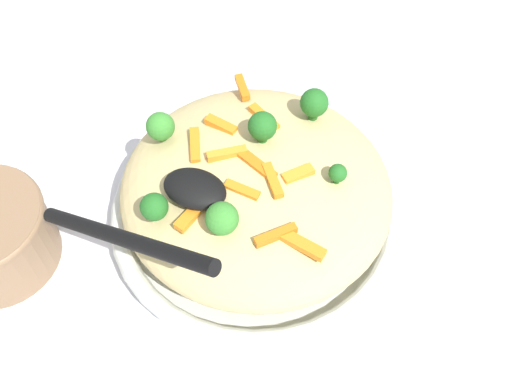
{
  "coord_description": "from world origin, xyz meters",
  "views": [
    {
      "loc": [
        -0.13,
        0.29,
        0.5
      ],
      "look_at": [
        0.0,
        0.0,
        0.06
      ],
      "focal_mm": 40.95,
      "sensor_mm": 36.0,
      "label": 1
    }
  ],
  "objects": [
    {
      "name": "carrot_piece_1",
      "position": [
        0.03,
        0.07,
        0.1
      ],
      "size": [
        0.02,
        0.04,
        0.01
      ],
      "primitive_type": "cube",
      "rotation": [
        0.0,
        0.0,
        1.36
      ],
      "color": "orange",
      "rests_on": "pasta_mound"
    },
    {
      "name": "ground_plane",
      "position": [
        0.0,
        0.0,
        0.0
      ],
      "size": [
        2.4,
        2.4,
        0.0
      ],
      "primitive_type": "plane",
      "color": "silver"
    },
    {
      "name": "broccoli_floret_2",
      "position": [
        0.06,
        0.08,
        0.11
      ],
      "size": [
        0.02,
        0.02,
        0.03
      ],
      "color": "#205B1C",
      "rests_on": "pasta_mound"
    },
    {
      "name": "broccoli_floret_5",
      "position": [
        -0.0,
        0.07,
        0.11
      ],
      "size": [
        0.03,
        0.03,
        0.03
      ],
      "color": "#377928",
      "rests_on": "pasta_mound"
    },
    {
      "name": "carrot_piece_5",
      "position": [
        0.02,
        -0.06,
        0.1
      ],
      "size": [
        0.04,
        0.02,
        0.01
      ],
      "primitive_type": "cube",
      "rotation": [
        0.0,
        0.0,
        5.8
      ],
      "color": "orange",
      "rests_on": "pasta_mound"
    },
    {
      "name": "broccoli_floret_0",
      "position": [
        -0.02,
        -0.08,
        0.11
      ],
      "size": [
        0.03,
        0.03,
        0.03
      ],
      "color": "#205B1C",
      "rests_on": "pasta_mound"
    },
    {
      "name": "carrot_piece_0",
      "position": [
        0.06,
        -0.0,
        0.1
      ],
      "size": [
        0.03,
        0.04,
        0.01
      ],
      "primitive_type": "cube",
      "rotation": [
        0.0,
        0.0,
        2.08
      ],
      "color": "orange",
      "rests_on": "pasta_mound"
    },
    {
      "name": "carrot_piece_11",
      "position": [
        0.03,
        -0.0,
        0.1
      ],
      "size": [
        0.03,
        0.03,
        0.01
      ],
      "primitive_type": "cube",
      "rotation": [
        0.0,
        0.0,
        3.79
      ],
      "color": "orange",
      "rests_on": "pasta_mound"
    },
    {
      "name": "carrot_piece_9",
      "position": [
        -0.02,
        0.01,
        0.1
      ],
      "size": [
        0.03,
        0.03,
        0.01
      ],
      "primitive_type": "cube",
      "rotation": [
        0.0,
        0.0,
        2.29
      ],
      "color": "orange",
      "rests_on": "pasta_mound"
    },
    {
      "name": "broccoli_floret_4",
      "position": [
        -0.07,
        -0.02,
        0.11
      ],
      "size": [
        0.02,
        0.02,
        0.02
      ],
      "color": "#205B1C",
      "rests_on": "pasta_mound"
    },
    {
      "name": "serving_spoon",
      "position": [
        0.04,
        0.08,
        0.12
      ],
      "size": [
        0.17,
        0.12,
        0.09
      ],
      "color": "black",
      "rests_on": "pasta_mound"
    },
    {
      "name": "broccoli_floret_3",
      "position": [
        0.01,
        -0.03,
        0.12
      ],
      "size": [
        0.03,
        0.03,
        0.03
      ],
      "color": "#205B1C",
      "rests_on": "pasta_mound"
    },
    {
      "name": "pasta_mound",
      "position": [
        0.0,
        0.0,
        0.07
      ],
      "size": [
        0.25,
        0.25,
        0.07
      ],
      "primitive_type": "ellipsoid",
      "color": "#D1BA7A",
      "rests_on": "serving_bowl"
    },
    {
      "name": "carrot_piece_8",
      "position": [
        -0.06,
        0.06,
        0.1
      ],
      "size": [
        0.04,
        0.02,
        0.01
      ],
      "primitive_type": "cube",
      "rotation": [
        0.0,
        0.0,
        2.99
      ],
      "color": "orange",
      "rests_on": "pasta_mound"
    },
    {
      "name": "carrot_piece_2",
      "position": [
        -0.0,
        0.03,
        0.1
      ],
      "size": [
        0.03,
        0.01,
        0.01
      ],
      "primitive_type": "cube",
      "rotation": [
        0.0,
        0.0,
        6.24
      ],
      "color": "orange",
      "rests_on": "pasta_mound"
    },
    {
      "name": "broccoli_floret_1",
      "position": [
        0.09,
        0.0,
        0.11
      ],
      "size": [
        0.03,
        0.03,
        0.03
      ],
      "color": "#377928",
      "rests_on": "pasta_mound"
    },
    {
      "name": "carrot_piece_10",
      "position": [
        0.05,
        -0.03,
        0.1
      ],
      "size": [
        0.03,
        0.01,
        0.01
      ],
      "primitive_type": "cube",
      "rotation": [
        0.0,
        0.0,
        2.99
      ],
      "color": "orange",
      "rests_on": "pasta_mound"
    },
    {
      "name": "carrot_piece_4",
      "position": [
        -0.04,
        -0.01,
        0.1
      ],
      "size": [
        0.03,
        0.03,
        0.01
      ],
      "primitive_type": "cube",
      "rotation": [
        0.0,
        0.0,
        4.02
      ],
      "color": "orange",
      "rests_on": "pasta_mound"
    },
    {
      "name": "carrot_piece_7",
      "position": [
        -0.04,
        0.06,
        0.1
      ],
      "size": [
        0.03,
        0.03,
        0.01
      ],
      "primitive_type": "cube",
      "rotation": [
        0.0,
        0.0,
        0.84
      ],
      "color": "orange",
      "rests_on": "pasta_mound"
    },
    {
      "name": "serving_bowl",
      "position": [
        0.0,
        0.0,
        0.02
      ],
      "size": [
        0.28,
        0.28,
        0.04
      ],
      "color": "silver",
      "rests_on": "ground_plane"
    },
    {
      "name": "carrot_piece_3",
      "position": [
        -0.0,
        -0.0,
        0.1
      ],
      "size": [
        0.04,
        0.02,
        0.01
      ],
      "primitive_type": "cube",
      "rotation": [
        0.0,
        0.0,
        2.78
      ],
      "color": "orange",
      "rests_on": "pasta_mound"
    },
    {
      "name": "carrot_piece_6",
      "position": [
        0.05,
        -0.09,
        0.1
      ],
      "size": [
        0.03,
        0.03,
        0.01
      ],
      "primitive_type": "cube",
      "rotation": [
        0.0,
        0.0,
        5.39
      ],
      "color": "orange",
      "rests_on": "pasta_mound"
    }
  ]
}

